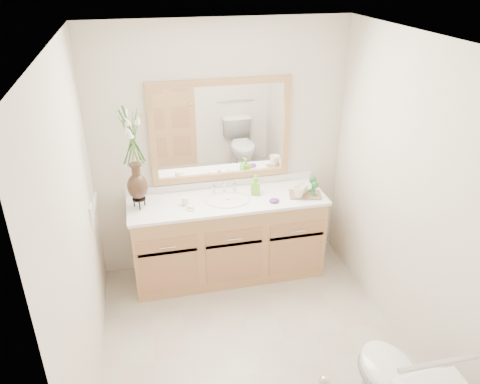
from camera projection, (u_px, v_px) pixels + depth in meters
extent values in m
plane|color=#B8B29D|center=(254.00, 345.00, 3.83)|extent=(2.60, 2.60, 0.00)
cube|color=white|center=(259.00, 41.00, 2.75)|extent=(2.40, 2.60, 0.02)
cube|color=silver|center=(221.00, 151.00, 4.42)|extent=(2.40, 0.02, 2.40)
cube|color=silver|center=(327.00, 354.00, 2.16)|extent=(2.40, 0.02, 2.40)
cube|color=silver|center=(78.00, 238.00, 3.05)|extent=(0.02, 2.60, 2.40)
cube|color=silver|center=(409.00, 200.00, 3.53)|extent=(0.02, 2.60, 2.40)
cube|color=tan|center=(228.00, 238.00, 4.53)|extent=(1.80, 0.55, 0.80)
cube|color=white|center=(228.00, 201.00, 4.35)|extent=(1.84, 0.57, 0.03)
ellipsoid|color=white|center=(228.00, 205.00, 4.35)|extent=(0.38, 0.30, 0.12)
cylinder|color=silver|center=(224.00, 187.00, 4.46)|extent=(0.02, 0.02, 0.11)
cylinder|color=silver|center=(214.00, 189.00, 4.44)|extent=(0.02, 0.02, 0.08)
cylinder|color=silver|center=(234.00, 187.00, 4.48)|extent=(0.02, 0.02, 0.08)
cube|color=white|center=(221.00, 131.00, 4.31)|extent=(1.20, 0.01, 0.85)
cube|color=tan|center=(220.00, 82.00, 4.10)|extent=(1.32, 0.04, 0.06)
cube|color=tan|center=(222.00, 176.00, 4.51)|extent=(1.32, 0.04, 0.06)
cube|color=tan|center=(152.00, 137.00, 4.18)|extent=(0.06, 0.04, 0.85)
cube|color=tan|center=(286.00, 126.00, 4.43)|extent=(0.06, 0.04, 0.85)
cube|color=white|center=(91.00, 212.00, 3.82)|extent=(0.02, 0.12, 0.12)
cylinder|color=silver|center=(446.00, 362.00, 2.44)|extent=(0.55, 0.03, 0.03)
cylinder|color=black|center=(139.00, 199.00, 4.16)|extent=(0.12, 0.12, 0.01)
ellipsoid|color=black|center=(138.00, 186.00, 4.11)|extent=(0.18, 0.18, 0.23)
cylinder|color=black|center=(136.00, 171.00, 4.04)|extent=(0.07, 0.07, 0.11)
cylinder|color=#4C7A33|center=(133.00, 141.00, 3.91)|extent=(0.06, 0.06, 0.43)
cylinder|color=white|center=(185.00, 201.00, 4.22)|extent=(0.06, 0.06, 0.08)
cylinder|color=white|center=(191.00, 209.00, 4.17)|extent=(0.10, 0.10, 0.01)
cube|color=beige|center=(191.00, 207.00, 4.16)|extent=(0.07, 0.06, 0.02)
imported|color=#73C62E|center=(256.00, 185.00, 4.41)|extent=(0.10, 0.10, 0.17)
ellipsoid|color=#5D287A|center=(274.00, 200.00, 4.28)|extent=(0.11, 0.10, 0.03)
cube|color=brown|center=(305.00, 195.00, 4.41)|extent=(0.33, 0.26, 0.01)
imported|color=white|center=(299.00, 191.00, 4.33)|extent=(0.12, 0.12, 0.11)
imported|color=white|center=(303.00, 188.00, 4.41)|extent=(0.12, 0.12, 0.10)
cylinder|color=#236933|center=(314.00, 195.00, 4.38)|extent=(0.06, 0.06, 0.01)
cylinder|color=#236933|center=(314.00, 191.00, 4.36)|extent=(0.01, 0.01, 0.09)
ellipsoid|color=#236933|center=(315.00, 185.00, 4.33)|extent=(0.06, 0.06, 0.08)
cylinder|color=#236933|center=(312.00, 190.00, 4.47)|extent=(0.06, 0.06, 0.01)
cylinder|color=#236933|center=(312.00, 186.00, 4.45)|extent=(0.01, 0.01, 0.09)
ellipsoid|color=#236933|center=(313.00, 180.00, 4.42)|extent=(0.07, 0.07, 0.08)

